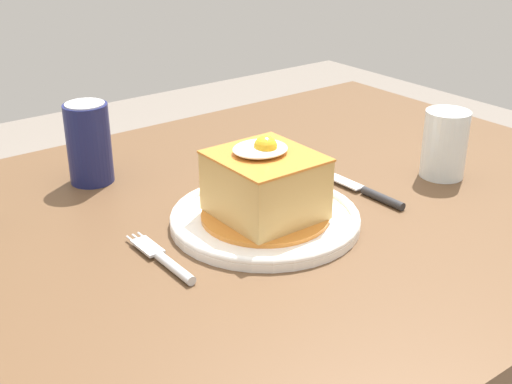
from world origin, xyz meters
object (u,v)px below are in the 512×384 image
Objects in this scene: soda_can at (89,143)px; drinking_glass at (444,148)px; fork at (166,261)px; knife at (370,193)px; main_plate at (265,218)px.

drinking_glass is at bearing -34.90° from soda_can.
fork is 0.30m from soda_can.
fork is 0.34m from knife.
main_plate is at bearing 173.78° from drinking_glass.
fork is 1.34× the size of drinking_glass.
soda_can reaches higher than fork.
main_plate is 1.80× the size of fork.
drinking_glass is (0.44, -0.31, -0.02)m from soda_can.
main_plate is 2.42× the size of drinking_glass.
main_plate is 0.30m from soda_can.
knife is 1.57× the size of drinking_glass.
soda_can is (-0.12, 0.27, 0.05)m from main_plate.
knife is at bearing -45.01° from soda_can.
knife is 0.15m from drinking_glass.
main_plate is 0.18m from knife.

